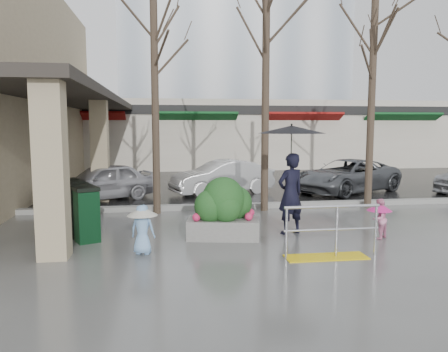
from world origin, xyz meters
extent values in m
plane|color=#51514F|center=(0.00, 0.00, 0.00)|extent=(120.00, 120.00, 0.00)
cube|color=black|center=(0.00, 22.00, 0.01)|extent=(120.00, 36.00, 0.01)
cube|color=gray|center=(0.00, 4.00, 0.07)|extent=(120.00, 0.30, 0.15)
cube|color=#2D2823|center=(-4.80, 8.00, 3.62)|extent=(2.80, 18.00, 0.25)
cube|color=tan|center=(-3.90, -0.50, 1.75)|extent=(0.55, 0.55, 3.50)
cube|color=tan|center=(-3.90, 6.00, 1.75)|extent=(0.55, 0.55, 3.50)
cube|color=beige|center=(2.00, 18.00, 2.00)|extent=(34.00, 6.00, 4.00)
cube|color=maroon|center=(-6.00, 15.10, 2.85)|extent=(4.50, 1.68, 0.87)
cube|color=#0F4C1E|center=(0.00, 15.10, 2.85)|extent=(4.50, 1.68, 0.87)
cube|color=maroon|center=(6.00, 15.10, 2.85)|extent=(4.50, 1.68, 0.87)
cube|color=#0F4C1E|center=(12.00, 15.10, 2.85)|extent=(4.50, 1.68, 0.87)
cube|color=black|center=(2.00, 15.10, 3.40)|extent=(34.00, 0.35, 0.50)
cube|color=#8C99A8|center=(4.00, 30.00, 12.50)|extent=(18.00, 12.00, 25.00)
cube|color=yellow|center=(1.30, -1.20, 0.01)|extent=(1.60, 0.50, 0.02)
cylinder|color=silver|center=(0.50, -1.20, 0.50)|extent=(0.05, 0.05, 1.00)
cylinder|color=silver|center=(1.50, -1.20, 0.50)|extent=(0.05, 0.05, 1.00)
cylinder|color=silver|center=(2.30, -1.20, 0.50)|extent=(0.05, 0.05, 1.00)
cylinder|color=silver|center=(1.40, -1.20, 1.00)|extent=(1.90, 0.06, 0.06)
cylinder|color=silver|center=(1.40, -1.20, 0.55)|extent=(1.90, 0.04, 0.04)
cylinder|color=#382B21|center=(-2.00, 3.60, 3.40)|extent=(0.22, 0.22, 6.80)
cylinder|color=#382B21|center=(1.20, 3.60, 3.50)|extent=(0.22, 0.22, 7.00)
cylinder|color=#382B21|center=(4.50, 3.60, 3.25)|extent=(0.22, 0.22, 6.50)
imported|color=black|center=(1.15, 0.74, 0.95)|extent=(0.81, 0.68, 1.91)
cylinder|color=black|center=(1.15, 0.74, 1.94)|extent=(0.02, 0.02, 1.21)
cone|color=black|center=(1.15, 0.74, 2.45)|extent=(1.56, 1.56, 0.18)
sphere|color=black|center=(1.15, 0.74, 2.56)|extent=(0.05, 0.05, 0.05)
imported|color=pink|center=(3.00, 0.00, 0.46)|extent=(0.56, 0.53, 0.91)
cylinder|color=black|center=(3.00, 0.00, 0.62)|extent=(0.02, 0.02, 0.39)
cone|color=#D5217F|center=(3.00, 0.00, 0.73)|extent=(0.56, 0.56, 0.18)
sphere|color=black|center=(3.00, 0.00, 0.84)|extent=(0.05, 0.05, 0.05)
imported|color=#7FAEE2|center=(-2.23, -0.46, 0.50)|extent=(0.56, 0.45, 0.99)
cylinder|color=black|center=(-2.23, -0.46, 0.73)|extent=(0.02, 0.02, 0.46)
cone|color=beige|center=(-2.23, -0.46, 0.87)|extent=(0.61, 0.61, 0.18)
sphere|color=black|center=(-2.23, -0.46, 0.98)|extent=(0.05, 0.05, 0.05)
cube|color=slate|center=(-0.47, 0.54, 0.22)|extent=(1.72, 1.07, 0.44)
ellipsoid|color=#1E3F14|center=(-0.47, 0.54, 0.89)|extent=(0.98, 0.88, 1.03)
sphere|color=#1E3F14|center=(-0.78, 0.45, 0.76)|extent=(0.70, 0.70, 0.70)
sphere|color=#1E3F14|center=(-0.16, 0.67, 0.78)|extent=(0.74, 0.74, 0.74)
cube|color=black|center=(-3.48, 0.63, 0.56)|extent=(0.61, 0.61, 1.13)
cube|color=black|center=(-3.48, 0.63, 1.18)|extent=(0.65, 0.65, 0.08)
cube|color=black|center=(-3.71, 1.14, 0.56)|extent=(0.61, 0.61, 1.13)
cube|color=black|center=(-3.71, 1.14, 1.18)|extent=(0.65, 0.65, 0.08)
cube|color=#0B321A|center=(-3.95, 1.65, 0.56)|extent=(0.61, 0.61, 1.13)
cube|color=black|center=(-3.95, 1.65, 1.18)|extent=(0.65, 0.65, 0.08)
cube|color=black|center=(-4.19, 2.17, 0.56)|extent=(0.61, 0.61, 1.13)
cube|color=black|center=(-4.19, 2.17, 1.18)|extent=(0.65, 0.65, 0.08)
imported|color=#ADADB2|center=(-3.88, 6.09, 0.63)|extent=(3.95, 3.11, 1.26)
imported|color=silver|center=(0.37, 6.93, 0.63)|extent=(4.05, 2.47, 1.26)
imported|color=#56595D|center=(5.13, 6.65, 0.63)|extent=(4.98, 3.98, 1.26)
camera|label=1|loc=(-1.80, -9.07, 2.55)|focal=35.00mm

